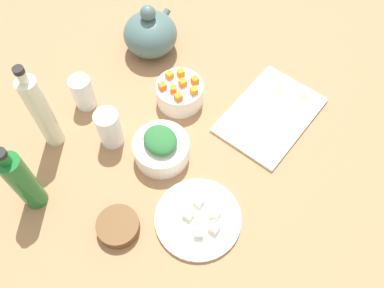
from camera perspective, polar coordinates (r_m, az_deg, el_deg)
name	(u,v)px	position (r cm, az deg, el deg)	size (l,w,h in cm)	color
tabletop	(192,156)	(108.24, 0.00, -1.76)	(190.00, 190.00, 3.00)	#996E4A
cutting_board	(270,115)	(115.03, 10.92, 4.03)	(29.13, 20.01, 1.00)	silver
plate_tofu	(198,219)	(98.70, 0.85, -10.45)	(20.70, 20.70, 1.20)	white
bowl_greens	(161,149)	(104.42, -4.30, -0.75)	(14.37, 14.37, 6.00)	white
bowl_carrots	(180,93)	(114.08, -1.74, 7.15)	(13.05, 13.05, 6.46)	white
bowl_small_side	(118,226)	(98.61, -10.33, -11.30)	(10.09, 10.09, 3.06)	brown
teapot	(150,33)	(125.58, -5.86, 15.18)	(17.50, 16.00, 16.41)	#466263
bottle_0	(23,181)	(99.54, -22.69, -4.85)	(5.50, 5.50, 23.39)	#1C672B
bottle_1	(41,112)	(105.46, -20.39, 4.24)	(4.96, 4.96, 28.21)	silver
drinking_glass_0	(109,128)	(106.52, -11.53, 2.19)	(6.30, 6.30, 11.27)	white
drinking_glass_1	(83,92)	(115.78, -15.07, 7.02)	(5.80, 5.80, 10.15)	white
carrot_cube_0	(173,89)	(109.76, -2.62, 7.72)	(1.80, 1.80, 1.80)	orange
carrot_cube_1	(183,83)	(111.01, -1.31, 8.58)	(1.80, 1.80, 1.80)	orange
carrot_cube_2	(194,91)	(109.32, 0.28, 7.51)	(1.80, 1.80, 1.80)	orange
carrot_cube_3	(162,86)	(110.55, -4.17, 8.10)	(1.80, 1.80, 1.80)	orange
carrot_cube_4	(170,75)	(112.88, -3.18, 9.63)	(1.80, 1.80, 1.80)	orange
carrot_cube_5	(195,80)	(111.56, 0.41, 8.94)	(1.80, 1.80, 1.80)	orange
carrot_cube_6	(178,97)	(108.08, -1.92, 6.63)	(1.80, 1.80, 1.80)	orange
carrot_cube_7	(181,73)	(113.32, -1.60, 9.98)	(1.80, 1.80, 1.80)	orange
chopped_greens_mound	(160,140)	(100.48, -4.47, 0.56)	(9.24, 8.04, 3.20)	#286430
tofu_cube_0	(215,213)	(97.56, 3.28, -9.62)	(2.20, 2.20, 2.20)	white
tofu_cube_1	(199,232)	(95.81, 1.01, -12.28)	(2.20, 2.20, 2.20)	white
tofu_cube_2	(188,214)	(97.32, -0.51, -9.77)	(2.20, 2.20, 2.20)	white
tofu_cube_3	(199,201)	(98.58, 0.92, -7.96)	(2.20, 2.20, 2.20)	white
tofu_cube_4	(214,228)	(96.30, 3.12, -11.63)	(2.20, 2.20, 2.20)	white
dumpling_0	(255,111)	(113.24, 8.85, 4.67)	(5.47, 5.22, 2.12)	beige
dumpling_1	(279,87)	(119.17, 12.06, 7.77)	(4.40, 4.07, 2.42)	beige
dumpling_2	(302,94)	(119.15, 15.14, 6.76)	(4.51, 4.23, 2.43)	beige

